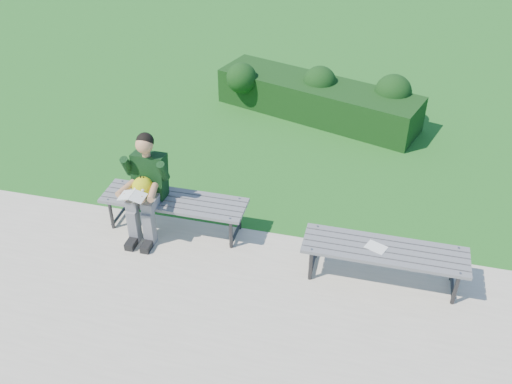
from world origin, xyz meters
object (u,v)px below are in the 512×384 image
object	(u,v)px
hedge	(319,96)
bench_right	(385,253)
bench_left	(174,203)
paper_sheet	(376,247)
seated_boy	(146,184)

from	to	relation	value
hedge	bench_right	xyz separation A→B (m)	(1.32, -3.86, 0.05)
hedge	bench_left	size ratio (longest dim) A/B	1.99
bench_right	paper_sheet	world-z (taller)	bench_right
hedge	seated_boy	size ratio (longest dim) A/B	2.72
paper_sheet	bench_left	bearing A→B (deg)	172.84
bench_right	paper_sheet	bearing A→B (deg)	-180.00
hedge	paper_sheet	distance (m)	4.05
bench_left	bench_right	size ratio (longest dim) A/B	1.00
bench_left	seated_boy	world-z (taller)	seated_boy
bench_left	bench_right	xyz separation A→B (m)	(2.58, -0.31, 0.00)
hedge	bench_left	world-z (taller)	hedge
hedge	seated_boy	bearing A→B (deg)	-113.12
bench_left	seated_boy	size ratio (longest dim) A/B	1.37
bench_right	seated_boy	size ratio (longest dim) A/B	1.37
hedge	bench_left	xyz separation A→B (m)	(-1.26, -3.55, 0.05)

